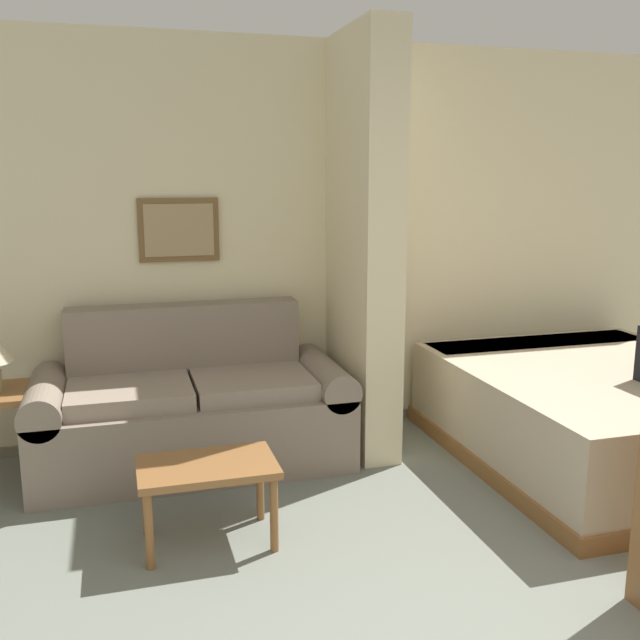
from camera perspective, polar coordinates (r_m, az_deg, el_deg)
wall_back at (r=4.92m, az=1.26°, el=6.35°), size 6.33×0.16×2.60m
wall_partition_pillar at (r=4.49m, az=3.50°, el=5.90°), size 0.24×0.82×2.60m
couch at (r=4.45m, az=-10.22°, el=-7.06°), size 1.88×0.84×0.94m
coffee_table at (r=3.49m, az=-9.00°, el=-12.13°), size 0.65×0.41×0.40m
bed at (r=4.80m, az=21.69°, el=-6.85°), size 1.77×2.02×0.57m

